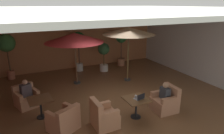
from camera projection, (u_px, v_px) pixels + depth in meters
name	position (u px, v px, depth m)	size (l,w,h in m)	color
ground_plane	(117.00, 100.00, 7.89)	(9.53, 9.79, 0.02)	brown
wall_back_brick	(80.00, 38.00, 11.54)	(9.53, 0.08, 3.45)	#A76640
wall_right_plain	(208.00, 46.00, 9.30)	(0.08, 9.79, 3.45)	silver
ceiling_slab	(118.00, 8.00, 6.84)	(9.53, 9.79, 0.06)	silver
cafe_table_front_left	(136.00, 102.00, 6.51)	(0.77, 0.77, 0.68)	black
armchair_front_left_north	(165.00, 102.00, 7.01)	(0.80, 0.80, 0.90)	#B17758
armchair_front_left_east	(104.00, 117.00, 6.08)	(0.73, 0.76, 0.91)	tan
cafe_table_front_right	(40.00, 102.00, 6.50)	(0.80, 0.80, 0.68)	black
armchair_front_right_north	(64.00, 121.00, 5.92)	(1.03, 1.00, 0.81)	tan
armchair_front_right_east	(27.00, 98.00, 7.35)	(0.95, 0.96, 0.78)	tan
patio_umbrella_tall_red	(129.00, 31.00, 9.17)	(2.45, 2.45, 2.60)	#2D2D2D
patio_umbrella_center_beige	(74.00, 38.00, 8.85)	(2.65, 2.65, 2.40)	#2D2D2D
potted_tree_left_corner	(6.00, 46.00, 9.56)	(0.86, 0.86, 2.27)	#AD6349
potted_tree_mid_left	(104.00, 53.00, 10.98)	(0.65, 0.65, 1.60)	silver
potted_tree_mid_right	(121.00, 44.00, 11.89)	(0.65, 0.65, 2.06)	#A66A4B
potted_tree_right_corner	(78.00, 42.00, 10.82)	(0.78, 0.78, 2.20)	silver
patron_blue_shirt	(26.00, 89.00, 7.21)	(0.42, 0.34, 0.64)	#41383E
patron_by_window	(165.00, 92.00, 6.87)	(0.23, 0.36, 0.62)	#31343B
iced_drink_cup	(136.00, 97.00, 6.48)	(0.08, 0.08, 0.11)	white
open_laptop	(140.00, 98.00, 6.43)	(0.35, 0.28, 0.20)	#9EA0A5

